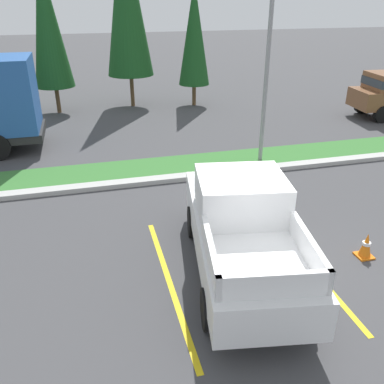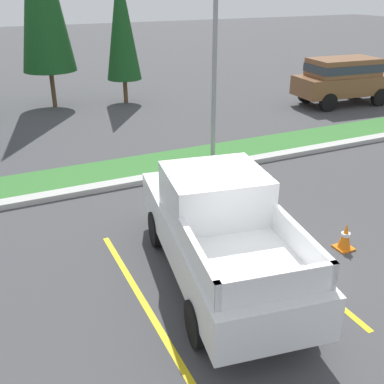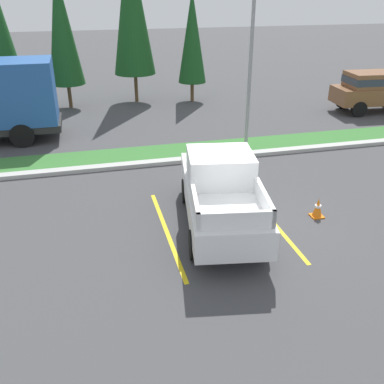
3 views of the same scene
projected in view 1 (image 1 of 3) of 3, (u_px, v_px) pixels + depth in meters
ground_plane at (262, 266)px, 9.05m from camera, size 120.00×120.00×0.00m
parking_line_near at (169, 282)px, 8.55m from camera, size 0.12×4.80×0.01m
parking_line_far at (304, 260)px, 9.25m from camera, size 0.12×4.80×0.01m
curb_strip at (201, 175)px, 13.37m from camera, size 56.00×0.40×0.15m
grass_median at (192, 164)px, 14.34m from camera, size 56.00×1.80×0.06m
pickup_truck_main at (242, 228)px, 8.49m from camera, size 2.74×5.47×2.10m
street_light at (271, 38)px, 12.79m from camera, size 0.24×1.49×7.19m
cypress_tree_center at (47, 22)px, 18.82m from camera, size 1.87×1.87×7.18m
cypress_tree_rightmost at (194, 34)px, 20.50m from camera, size 1.58×1.58×6.09m
traffic_cone at (366, 246)px, 9.26m from camera, size 0.36×0.36×0.60m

